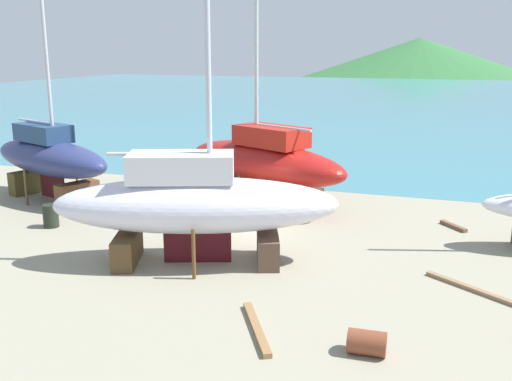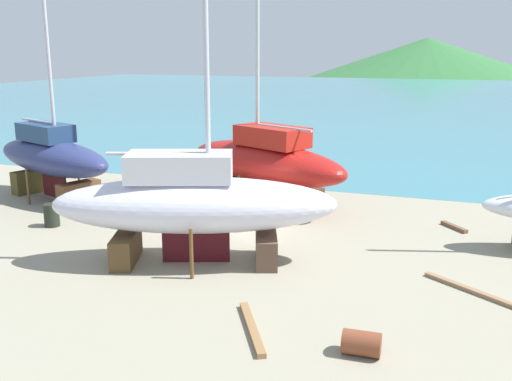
{
  "view_description": "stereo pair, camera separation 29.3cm",
  "coord_description": "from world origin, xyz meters",
  "px_view_note": "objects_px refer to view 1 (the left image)",
  "views": [
    {
      "loc": [
        7.45,
        -21.14,
        7.04
      ],
      "look_at": [
        0.16,
        0.29,
        1.46
      ],
      "focal_mm": 40.43,
      "sensor_mm": 36.0,
      "label": 1
    },
    {
      "loc": [
        7.73,
        -21.04,
        7.04
      ],
      "look_at": [
        0.16,
        0.29,
        1.46
      ],
      "focal_mm": 40.43,
      "sensor_mm": 36.0,
      "label": 2
    }
  ],
  "objects_px": {
    "barrel_tipped_center": "(367,342)",
    "sailboat_mid_port": "(50,157)",
    "worker": "(68,163)",
    "barrel_ochre": "(51,216)",
    "sailboat_large_starboard": "(195,203)",
    "sailboat_small_center": "(264,161)"
  },
  "relations": [
    {
      "from": "barrel_tipped_center",
      "to": "sailboat_mid_port",
      "type": "bearing_deg",
      "value": 149.37
    },
    {
      "from": "worker",
      "to": "barrel_ochre",
      "type": "height_order",
      "value": "worker"
    },
    {
      "from": "barrel_ochre",
      "to": "sailboat_large_starboard",
      "type": "bearing_deg",
      "value": -13.43
    },
    {
      "from": "sailboat_large_starboard",
      "to": "worker",
      "type": "distance_m",
      "value": 15.87
    },
    {
      "from": "barrel_tipped_center",
      "to": "barrel_ochre",
      "type": "bearing_deg",
      "value": 156.26
    },
    {
      "from": "sailboat_mid_port",
      "to": "sailboat_small_center",
      "type": "height_order",
      "value": "sailboat_small_center"
    },
    {
      "from": "sailboat_mid_port",
      "to": "sailboat_large_starboard",
      "type": "bearing_deg",
      "value": -7.66
    },
    {
      "from": "worker",
      "to": "barrel_ochre",
      "type": "xyz_separation_m",
      "value": [
        5.13,
        -8.11,
        -0.37
      ]
    },
    {
      "from": "sailboat_small_center",
      "to": "worker",
      "type": "xyz_separation_m",
      "value": [
        -12.24,
        1.99,
        -1.22
      ]
    },
    {
      "from": "barrel_ochre",
      "to": "worker",
      "type": "bearing_deg",
      "value": 122.33
    },
    {
      "from": "sailboat_mid_port",
      "to": "sailboat_small_center",
      "type": "distance_m",
      "value": 10.18
    },
    {
      "from": "sailboat_large_starboard",
      "to": "barrel_tipped_center",
      "type": "relative_size",
      "value": 16.97
    },
    {
      "from": "sailboat_large_starboard",
      "to": "barrel_tipped_center",
      "type": "distance_m",
      "value": 7.84
    },
    {
      "from": "worker",
      "to": "barrel_ochre",
      "type": "bearing_deg",
      "value": 4.66
    },
    {
      "from": "barrel_tipped_center",
      "to": "sailboat_large_starboard",
      "type": "bearing_deg",
      "value": 146.19
    },
    {
      "from": "sailboat_mid_port",
      "to": "sailboat_large_starboard",
      "type": "xyz_separation_m",
      "value": [
        10.04,
        -5.45,
        0.02
      ]
    },
    {
      "from": "sailboat_small_center",
      "to": "barrel_tipped_center",
      "type": "distance_m",
      "value": 13.84
    },
    {
      "from": "sailboat_large_starboard",
      "to": "sailboat_small_center",
      "type": "xyz_separation_m",
      "value": [
        -0.15,
        7.85,
        -0.03
      ]
    },
    {
      "from": "sailboat_large_starboard",
      "to": "worker",
      "type": "bearing_deg",
      "value": 121.67
    },
    {
      "from": "barrel_tipped_center",
      "to": "sailboat_small_center",
      "type": "bearing_deg",
      "value": 118.21
    },
    {
      "from": "barrel_ochre",
      "to": "barrel_tipped_center",
      "type": "bearing_deg",
      "value": -23.74
    },
    {
      "from": "sailboat_large_starboard",
      "to": "sailboat_mid_port",
      "type": "bearing_deg",
      "value": 131.64
    }
  ]
}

